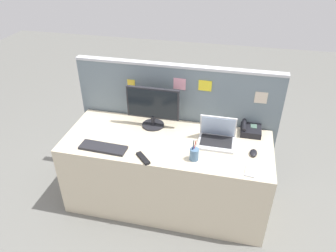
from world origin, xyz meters
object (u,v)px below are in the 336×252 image
object	(u,v)px
cell_phone_silver_slab	(250,171)
tv_remote	(143,158)
desktop_monitor	(153,106)
computer_mouse_right_hand	(253,153)
keyboard_main	(103,148)
laptop	(217,136)
desk_phone	(250,130)
pen_cup	(194,154)

from	to	relation	value
cell_phone_silver_slab	tv_remote	bearing A→B (deg)	-171.28
desktop_monitor	computer_mouse_right_hand	bearing A→B (deg)	-15.42
keyboard_main	laptop	bearing A→B (deg)	21.65
desk_phone	computer_mouse_right_hand	xyz separation A→B (m)	(0.03, -0.32, -0.02)
laptop	keyboard_main	size ratio (longest dim) A/B	0.77
pen_cup	cell_phone_silver_slab	size ratio (longest dim) A/B	1.40
keyboard_main	tv_remote	distance (m)	0.37
laptop	cell_phone_silver_slab	xyz separation A→B (m)	(0.29, -0.34, -0.05)
pen_cup	desktop_monitor	bearing A→B (deg)	136.75
tv_remote	desk_phone	bearing A→B (deg)	-9.03
desk_phone	pen_cup	bearing A→B (deg)	-131.40
cell_phone_silver_slab	computer_mouse_right_hand	bearing A→B (deg)	90.56
laptop	desk_phone	bearing A→B (deg)	35.55
desktop_monitor	keyboard_main	distance (m)	0.59
computer_mouse_right_hand	cell_phone_silver_slab	size ratio (longest dim) A/B	0.75
laptop	computer_mouse_right_hand	size ratio (longest dim) A/B	3.10
computer_mouse_right_hand	tv_remote	xyz separation A→B (m)	(-0.87, -0.26, -0.01)
keyboard_main	desk_phone	bearing A→B (deg)	25.94
desktop_monitor	keyboard_main	world-z (taller)	desktop_monitor
tv_remote	desktop_monitor	bearing A→B (deg)	51.86
laptop	pen_cup	bearing A→B (deg)	-117.64
computer_mouse_right_hand	cell_phone_silver_slab	distance (m)	0.23
desktop_monitor	laptop	size ratio (longest dim) A/B	1.56
laptop	cell_phone_silver_slab	bearing A→B (deg)	-49.80
computer_mouse_right_hand	desk_phone	bearing A→B (deg)	99.32
desk_phone	keyboard_main	distance (m)	1.31
cell_phone_silver_slab	keyboard_main	bearing A→B (deg)	-174.92
pen_cup	computer_mouse_right_hand	bearing A→B (deg)	20.20
laptop	keyboard_main	bearing A→B (deg)	-160.88
desk_phone	keyboard_main	size ratio (longest dim) A/B	0.49
computer_mouse_right_hand	pen_cup	distance (m)	0.50
keyboard_main	pen_cup	xyz separation A→B (m)	(0.77, 0.03, 0.04)
desktop_monitor	tv_remote	xyz separation A→B (m)	(0.05, -0.51, -0.20)
desktop_monitor	laptop	bearing A→B (deg)	-12.44
desk_phone	laptop	bearing A→B (deg)	-144.45
desk_phone	cell_phone_silver_slab	distance (m)	0.55
pen_cup	tv_remote	world-z (taller)	pen_cup
desktop_monitor	pen_cup	size ratio (longest dim) A/B	2.57
desk_phone	computer_mouse_right_hand	world-z (taller)	desk_phone
desk_phone	keyboard_main	bearing A→B (deg)	-156.59
keyboard_main	computer_mouse_right_hand	bearing A→B (deg)	11.70
laptop	tv_remote	size ratio (longest dim) A/B	1.82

